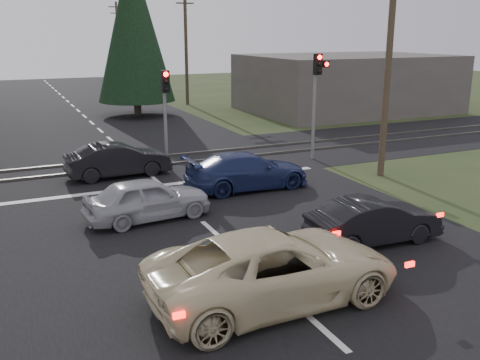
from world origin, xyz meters
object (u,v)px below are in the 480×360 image
utility_pole_near (389,56)px  dark_car_far (118,160)px  traffic_signal_right (317,86)px  utility_pole_far (118,39)px  traffic_signal_center (166,102)px  blue_sedan (247,171)px  dark_hatchback (374,221)px  silver_car (148,199)px  utility_pole_mid (186,43)px  cream_coupe (274,267)px

utility_pole_near → dark_car_far: utility_pole_near is taller
traffic_signal_right → utility_pole_near: 3.87m
utility_pole_far → dark_car_far: 46.02m
utility_pole_far → dark_car_far: bearing=-102.2°
traffic_signal_center → dark_car_far: size_ratio=1.00×
blue_sedan → dark_car_far: size_ratio=1.14×
traffic_signal_right → dark_hatchback: 10.29m
utility_pole_far → blue_sedan: bearing=-96.7°
traffic_signal_right → utility_pole_far: size_ratio=0.52×
traffic_signal_center → silver_car: traffic_signal_center is taller
traffic_signal_right → silver_car: 10.51m
utility_pole_mid → dark_hatchback: size_ratio=2.38×
dark_hatchback → silver_car: 6.76m
utility_pole_near → dark_car_far: 11.30m
traffic_signal_right → blue_sedan: (-4.78, -2.97, -2.64)m
utility_pole_mid → blue_sedan: utility_pole_mid is taller
traffic_signal_right → silver_car: (-8.99, -4.76, -2.66)m
traffic_signal_right → dark_car_far: bearing=175.3°
traffic_signal_center → utility_pole_far: size_ratio=0.46×
traffic_signal_center → utility_pole_mid: size_ratio=0.46×
utility_pole_mid → utility_pole_far: (0.00, 25.00, 0.00)m
traffic_signal_right → dark_car_far: 9.15m
utility_pole_far → dark_hatchback: 55.05m
utility_pole_far → silver_car: (-9.94, -50.28, -4.07)m
traffic_signal_right → silver_car: size_ratio=1.22×
utility_pole_mid → utility_pole_far: size_ratio=1.00×
utility_pole_mid → cream_coupe: utility_pole_mid is taller
utility_pole_far → cream_coupe: utility_pole_far is taller
traffic_signal_center → traffic_signal_right: bearing=-10.4°
blue_sedan → traffic_signal_center: bearing=23.6°
traffic_signal_right → utility_pole_near: size_ratio=0.52×
silver_car → blue_sedan: 4.57m
cream_coupe → blue_sedan: cream_coupe is taller
traffic_signal_right → cream_coupe: traffic_signal_right is taller
dark_hatchback → silver_car: size_ratio=0.98×
cream_coupe → dark_car_far: size_ratio=1.35×
utility_pole_mid → utility_pole_far: same height
traffic_signal_center → utility_pole_far: utility_pole_far is taller
dark_car_far → dark_hatchback: bearing=-156.5°
silver_car → dark_car_far: 5.48m
traffic_signal_center → dark_car_far: traffic_signal_center is taller
dark_hatchback → utility_pole_far: bearing=-3.2°
utility_pole_far → silver_car: utility_pole_far is taller
utility_pole_near → silver_car: (-9.94, -1.28, -4.07)m
traffic_signal_right → dark_car_far: size_ratio=1.15×
dark_hatchback → utility_pole_mid: bearing=-7.4°
cream_coupe → dark_car_far: 11.69m
traffic_signal_center → silver_car: size_ratio=1.06×
traffic_signal_center → utility_pole_near: (7.50, -4.68, 1.92)m
blue_sedan → dark_hatchback: bearing=-170.8°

